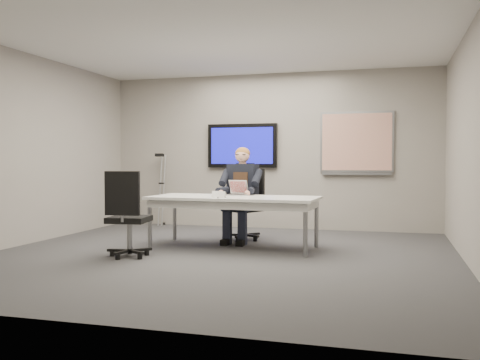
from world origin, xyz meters
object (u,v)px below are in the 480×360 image
(seated_person, at_px, (240,204))
(office_chair_far, at_px, (245,217))
(laptop, at_px, (237,192))
(conference_table, at_px, (234,202))
(office_chair_near, at_px, (128,231))

(seated_person, bearing_deg, office_chair_far, 92.92)
(laptop, bearing_deg, seated_person, 115.31)
(conference_table, relative_size, laptop, 6.51)
(conference_table, height_order, seated_person, seated_person)
(laptop, bearing_deg, office_chair_far, 109.02)
(office_chair_near, bearing_deg, laptop, -135.27)
(conference_table, xyz_separation_m, office_chair_far, (-0.06, 0.83, -0.30))
(office_chair_near, height_order, seated_person, seated_person)
(office_chair_far, bearing_deg, office_chair_near, -94.07)
(office_chair_far, xyz_separation_m, office_chair_near, (-1.02, -1.90, -0.00))
(office_chair_far, relative_size, laptop, 3.00)
(conference_table, height_order, office_chair_near, office_chair_near)
(conference_table, bearing_deg, office_chair_far, 95.85)
(office_chair_near, bearing_deg, conference_table, -142.33)
(laptop, bearing_deg, conference_table, -68.14)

